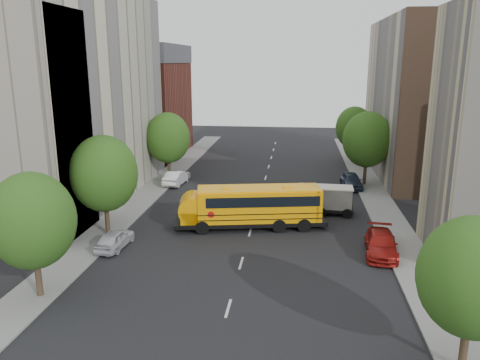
% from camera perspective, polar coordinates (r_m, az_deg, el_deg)
% --- Properties ---
extents(ground, '(120.00, 120.00, 0.00)m').
position_cam_1_polar(ground, '(39.46, 1.53, -5.33)').
color(ground, black).
rests_on(ground, ground).
extents(sidewalk_left, '(3.00, 80.00, 0.12)m').
position_cam_1_polar(sidewalk_left, '(46.51, -12.12, -2.51)').
color(sidewalk_left, slate).
rests_on(sidewalk_left, ground).
extents(sidewalk_right, '(3.00, 80.00, 0.12)m').
position_cam_1_polar(sidewalk_right, '(44.76, 17.01, -3.49)').
color(sidewalk_right, slate).
rests_on(sidewalk_right, ground).
extents(lane_markings, '(0.15, 64.00, 0.01)m').
position_cam_1_polar(lane_markings, '(48.96, 2.65, -1.42)').
color(lane_markings, silver).
rests_on(lane_markings, ground).
extents(building_left_cream, '(10.00, 26.00, 20.00)m').
position_cam_1_polar(building_left_cream, '(48.18, -19.80, 9.60)').
color(building_left_cream, beige).
rests_on(building_left_cream, ground).
extents(building_left_redbrick, '(10.00, 15.00, 13.00)m').
position_cam_1_polar(building_left_redbrick, '(68.80, -11.37, 8.39)').
color(building_left_redbrick, maroon).
rests_on(building_left_redbrick, ground).
extents(building_left_near, '(10.00, 7.00, 17.00)m').
position_cam_1_polar(building_left_near, '(39.25, -26.41, 5.86)').
color(building_left_near, beige).
rests_on(building_left_near, ground).
extents(building_right_far, '(10.00, 22.00, 18.00)m').
position_cam_1_polar(building_right_far, '(58.99, 21.50, 9.19)').
color(building_right_far, beige).
rests_on(building_right_far, ground).
extents(building_right_sidewall, '(10.10, 0.30, 18.00)m').
position_cam_1_polar(building_right_sidewall, '(48.44, 24.65, 7.98)').
color(building_right_sidewall, brown).
rests_on(building_right_sidewall, ground).
extents(street_tree_0, '(4.80, 4.80, 7.41)m').
position_cam_1_polar(street_tree_0, '(28.51, -24.02, -4.57)').
color(street_tree_0, '#38281C').
rests_on(street_tree_0, ground).
extents(street_tree_1, '(5.12, 5.12, 7.90)m').
position_cam_1_polar(street_tree_1, '(36.99, -16.26, 0.75)').
color(street_tree_1, '#38281C').
rests_on(street_tree_1, ground).
extents(street_tree_2, '(4.99, 4.99, 7.71)m').
position_cam_1_polar(street_tree_2, '(53.69, -8.79, 5.10)').
color(street_tree_2, '#38281C').
rests_on(street_tree_2, ground).
extents(street_tree_3, '(4.61, 4.61, 7.11)m').
position_cam_1_polar(street_tree_3, '(22.26, 26.56, -10.59)').
color(street_tree_3, '#38281C').
rests_on(street_tree_3, ground).
extents(street_tree_4, '(5.25, 5.25, 8.10)m').
position_cam_1_polar(street_tree_4, '(52.21, 15.23, 4.78)').
color(street_tree_4, '#38281C').
rests_on(street_tree_4, ground).
extents(street_tree_5, '(4.86, 4.86, 7.51)m').
position_cam_1_polar(street_tree_5, '(64.03, 13.74, 6.22)').
color(street_tree_5, '#38281C').
rests_on(street_tree_5, ground).
extents(school_bus, '(12.59, 5.05, 3.47)m').
position_cam_1_polar(school_bus, '(37.91, 1.09, -3.08)').
color(school_bus, black).
rests_on(school_bus, ground).
extents(safari_truck, '(5.95, 2.40, 2.51)m').
position_cam_1_polar(safari_truck, '(42.25, 9.77, -2.31)').
color(safari_truck, black).
rests_on(safari_truck, ground).
extents(parked_car_0, '(1.93, 4.20, 1.40)m').
position_cam_1_polar(parked_car_0, '(35.45, -15.04, -6.96)').
color(parked_car_0, silver).
rests_on(parked_car_0, ground).
extents(parked_car_1, '(2.11, 4.88, 1.56)m').
position_cam_1_polar(parked_car_1, '(52.16, -7.75, 0.33)').
color(parked_car_1, white).
rests_on(parked_car_1, ground).
extents(parked_car_3, '(2.64, 5.44, 1.53)m').
position_cam_1_polar(parked_car_3, '(34.67, 16.81, -7.47)').
color(parked_car_3, maroon).
rests_on(parked_car_3, ground).
extents(parked_car_4, '(2.30, 4.87, 1.61)m').
position_cam_1_polar(parked_car_4, '(51.67, 13.43, -0.04)').
color(parked_car_4, '#2E3951').
rests_on(parked_car_4, ground).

